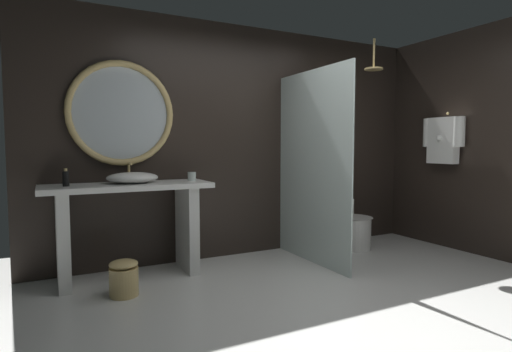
% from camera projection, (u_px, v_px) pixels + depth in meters
% --- Properties ---
extents(ground_plane, '(5.76, 5.76, 0.00)m').
position_uv_depth(ground_plane, '(354.00, 308.00, 3.18)').
color(ground_plane, silver).
extents(back_wall_panel, '(4.80, 0.10, 2.60)m').
position_uv_depth(back_wall_panel, '(246.00, 142.00, 4.77)').
color(back_wall_panel, black).
rests_on(back_wall_panel, ground_plane).
extents(side_wall_right, '(0.10, 2.47, 2.60)m').
position_uv_depth(side_wall_right, '(468.00, 142.00, 4.84)').
color(side_wall_right, black).
rests_on(side_wall_right, ground_plane).
extents(vanity_counter, '(1.53, 0.56, 0.90)m').
position_uv_depth(vanity_counter, '(129.00, 218.00, 3.87)').
color(vanity_counter, silver).
rests_on(vanity_counter, ground_plane).
extents(vessel_sink, '(0.48, 0.39, 0.19)m').
position_uv_depth(vessel_sink, '(133.00, 178.00, 3.89)').
color(vessel_sink, white).
rests_on(vessel_sink, vanity_counter).
extents(tumbler_cup, '(0.08, 0.08, 0.09)m').
position_uv_depth(tumbler_cup, '(192.00, 176.00, 4.16)').
color(tumbler_cup, silver).
rests_on(tumbler_cup, vanity_counter).
extents(soap_dispenser, '(0.05, 0.05, 0.16)m').
position_uv_depth(soap_dispenser, '(66.00, 178.00, 3.58)').
color(soap_dispenser, black).
rests_on(soap_dispenser, vanity_counter).
extents(round_wall_mirror, '(1.03, 0.06, 1.03)m').
position_uv_depth(round_wall_mirror, '(121.00, 113.00, 4.03)').
color(round_wall_mirror, tan).
extents(shower_glass_panel, '(0.02, 1.30, 2.05)m').
position_uv_depth(shower_glass_panel, '(312.00, 167.00, 4.38)').
color(shower_glass_panel, silver).
rests_on(shower_glass_panel, ground_plane).
extents(rain_shower_head, '(0.21, 0.21, 0.36)m').
position_uv_depth(rain_shower_head, '(374.00, 66.00, 4.80)').
color(rain_shower_head, tan).
extents(hanging_bathrobe, '(0.20, 0.56, 0.63)m').
position_uv_depth(hanging_bathrobe, '(443.00, 138.00, 4.97)').
color(hanging_bathrobe, tan).
extents(toilet, '(0.43, 0.63, 0.58)m').
position_uv_depth(toilet, '(349.00, 227.00, 5.06)').
color(toilet, white).
rests_on(toilet, ground_plane).
extents(waste_bin, '(0.24, 0.24, 0.31)m').
position_uv_depth(waste_bin, '(124.00, 278.00, 3.42)').
color(waste_bin, tan).
rests_on(waste_bin, ground_plane).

